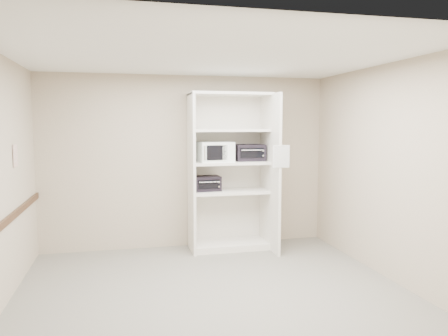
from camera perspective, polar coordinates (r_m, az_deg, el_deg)
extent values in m
cube|color=slate|center=(5.30, -1.46, -15.79)|extent=(4.50, 4.00, 0.01)
cube|color=white|center=(4.98, -1.54, 14.47)|extent=(4.50, 4.00, 0.01)
cube|color=#BBAB90|center=(6.92, -4.85, 0.81)|extent=(4.50, 0.02, 2.70)
cube|color=#BBAB90|center=(3.05, 6.16, -5.50)|extent=(4.50, 0.02, 2.70)
cube|color=#BBAB90|center=(5.84, 20.65, -0.45)|extent=(0.02, 4.00, 2.70)
cube|color=silver|center=(6.63, -4.27, -0.71)|extent=(0.04, 0.60, 2.40)
cube|color=silver|center=(6.77, 6.02, -0.59)|extent=(0.04, 0.90, 2.40)
cube|color=silver|center=(7.04, 0.18, -0.32)|extent=(1.24, 0.02, 2.40)
cube|color=silver|center=(6.98, 0.72, -9.99)|extent=(1.16, 0.56, 0.10)
cube|color=silver|center=(6.80, 0.73, -3.08)|extent=(1.16, 0.56, 0.04)
cube|color=silver|center=(6.75, 0.74, 0.70)|extent=(1.16, 0.56, 0.04)
cube|color=silver|center=(6.72, 0.74, 4.95)|extent=(1.16, 0.56, 0.04)
cube|color=silver|center=(6.74, 0.75, 9.63)|extent=(1.24, 0.60, 0.04)
cube|color=white|center=(6.66, -1.14, 2.13)|extent=(0.54, 0.42, 0.31)
cube|color=black|center=(6.87, 3.37, 2.03)|extent=(0.47, 0.36, 0.26)
cube|color=black|center=(6.75, -2.30, -2.02)|extent=(0.42, 0.33, 0.23)
cube|color=white|center=(6.32, 7.48, 1.51)|extent=(0.25, 0.01, 0.32)
cube|color=#392112|center=(5.09, -27.07, -6.73)|extent=(0.04, 3.98, 0.08)
cube|color=silver|center=(5.76, -25.61, 1.48)|extent=(0.01, 0.19, 0.27)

